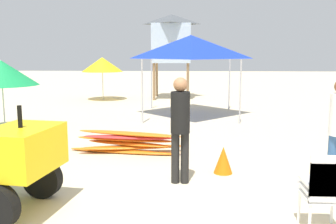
{
  "coord_description": "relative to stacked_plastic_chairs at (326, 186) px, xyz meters",
  "views": [
    {
      "loc": [
        0.23,
        -4.5,
        2.19
      ],
      "look_at": [
        -0.16,
        3.1,
        0.98
      ],
      "focal_mm": 39.83,
      "sensor_mm": 36.0,
      "label": 1
    }
  ],
  "objects": [
    {
      "name": "stacked_plastic_chairs",
      "position": [
        0.0,
        0.0,
        0.0
      ],
      "size": [
        0.48,
        0.48,
        1.02
      ],
      "color": "white",
      "rests_on": "ground"
    },
    {
      "name": "surfboard_pile",
      "position": [
        -2.99,
        3.59,
        -0.37
      ],
      "size": [
        2.61,
        0.83,
        0.48
      ],
      "color": "orange",
      "rests_on": "ground"
    },
    {
      "name": "lifeguard_near_left",
      "position": [
        -1.79,
        1.71,
        0.44
      ],
      "size": [
        0.32,
        0.32,
        1.8
      ],
      "color": "black",
      "rests_on": "ground"
    },
    {
      "name": "popup_canopy",
      "position": [
        -1.56,
        8.64,
        1.78
      ],
      "size": [
        3.08,
        3.08,
        2.79
      ],
      "color": "#B2B2B7",
      "rests_on": "ground"
    },
    {
      "name": "lifeguard_tower",
      "position": [
        -2.44,
        13.58,
        2.25
      ],
      "size": [
        1.98,
        1.98,
        3.97
      ],
      "color": "olive",
      "rests_on": "ground"
    },
    {
      "name": "beach_umbrella_left",
      "position": [
        -5.61,
        12.78,
        1.04
      ],
      "size": [
        1.89,
        1.89,
        1.98
      ],
      "color": "beige",
      "rests_on": "ground"
    },
    {
      "name": "beach_umbrella_far",
      "position": [
        -6.89,
        5.84,
        1.03
      ],
      "size": [
        2.02,
        2.02,
        1.99
      ],
      "color": "beige",
      "rests_on": "ground"
    },
    {
      "name": "traffic_cone_near",
      "position": [
        -1.01,
        2.27,
        -0.36
      ],
      "size": [
        0.35,
        0.35,
        0.5
      ],
      "primitive_type": "cone",
      "color": "orange",
      "rests_on": "ground"
    }
  ]
}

